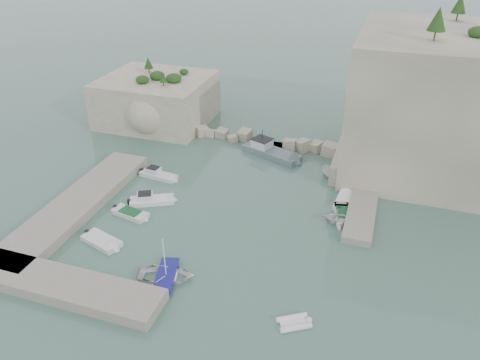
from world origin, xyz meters
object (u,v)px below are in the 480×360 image
(motorboat_a, at_px, (159,177))
(work_boat, at_px, (272,156))
(inflatable_dinghy, at_px, (294,324))
(tender_east_b, at_px, (342,217))
(motorboat_b, at_px, (152,203))
(motorboat_c, at_px, (131,216))
(rowboat, at_px, (166,279))
(tender_east_c, at_px, (343,202))
(tender_east_d, at_px, (336,180))
(motorboat_e, at_px, (102,243))
(tender_east_a, at_px, (337,223))

(motorboat_a, relative_size, work_boat, 0.58)
(inflatable_dinghy, relative_size, tender_east_b, 0.60)
(motorboat_b, bearing_deg, work_boat, 31.12)
(inflatable_dinghy, bearing_deg, motorboat_c, 123.52)
(inflatable_dinghy, bearing_deg, rowboat, 141.01)
(motorboat_a, distance_m, tender_east_c, 22.89)
(motorboat_a, xyz_separation_m, work_boat, (11.94, 10.31, 0.00))
(tender_east_b, relative_size, work_boat, 0.52)
(rowboat, bearing_deg, inflatable_dinghy, -112.79)
(inflatable_dinghy, height_order, tender_east_d, tender_east_d)
(motorboat_e, relative_size, tender_east_c, 0.98)
(motorboat_a, relative_size, motorboat_b, 0.98)
(tender_east_d, relative_size, work_boat, 0.48)
(inflatable_dinghy, bearing_deg, motorboat_a, 108.31)
(tender_east_a, xyz_separation_m, tender_east_c, (0.08, 4.40, 0.00))
(motorboat_c, height_order, tender_east_c, same)
(motorboat_a, height_order, work_boat, work_boat)
(motorboat_b, bearing_deg, tender_east_c, -8.01)
(tender_east_d, bearing_deg, motorboat_c, 151.66)
(motorboat_e, distance_m, tender_east_d, 28.89)
(tender_east_b, bearing_deg, work_boat, 31.01)
(motorboat_a, relative_size, tender_east_c, 1.11)
(motorboat_a, xyz_separation_m, tender_east_a, (22.76, -2.87, 0.00))
(motorboat_b, relative_size, tender_east_a, 1.65)
(tender_east_c, xyz_separation_m, tender_east_d, (-1.55, 4.80, 0.00))
(motorboat_a, distance_m, tender_east_d, 22.21)
(motorboat_a, relative_size, motorboat_e, 1.13)
(motorboat_b, relative_size, tender_east_d, 1.25)
(motorboat_a, height_order, motorboat_b, same)
(tender_east_b, relative_size, tender_east_c, 0.99)
(tender_east_a, bearing_deg, tender_east_c, -11.67)
(tender_east_c, bearing_deg, motorboat_e, 130.06)
(motorboat_a, bearing_deg, tender_east_a, -0.64)
(motorboat_e, bearing_deg, motorboat_a, 109.88)
(inflatable_dinghy, bearing_deg, tender_east_b, 53.05)
(tender_east_b, bearing_deg, motorboat_e, 106.51)
(rowboat, height_order, work_boat, work_boat)
(motorboat_e, distance_m, tender_east_a, 24.69)
(motorboat_a, bearing_deg, inflatable_dinghy, -33.96)
(motorboat_e, distance_m, tender_east_c, 27.01)
(motorboat_c, xyz_separation_m, motorboat_b, (1.02, 3.12, 0.00))
(tender_east_a, relative_size, tender_east_d, 0.76)
(motorboat_b, xyz_separation_m, tender_east_c, (20.89, 7.03, 0.00))
(rowboat, relative_size, inflatable_dinghy, 1.80)
(tender_east_a, bearing_deg, work_boat, 28.77)
(motorboat_a, bearing_deg, rowboat, -54.48)
(motorboat_b, bearing_deg, motorboat_a, 82.91)
(motorboat_e, bearing_deg, motorboat_b, 98.51)
(rowboat, bearing_deg, motorboat_e, 57.33)
(motorboat_c, bearing_deg, tender_east_b, 28.64)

